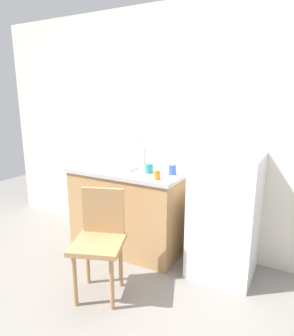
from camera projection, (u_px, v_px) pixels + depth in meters
ground_plane at (131, 290)px, 2.59m from camera, size 8.00×8.00×0.00m
back_wall at (179, 132)px, 3.14m from camera, size 4.80×0.10×2.53m
cabinet_base at (129, 211)px, 3.24m from camera, size 1.17×0.60×0.85m
countertop at (128, 171)px, 3.13m from camera, size 1.21×0.64×0.04m
faucet at (138, 153)px, 3.33m from camera, size 0.02×0.02×0.26m
refrigerator at (225, 215)px, 2.74m from camera, size 0.57×0.56×1.15m
chair at (100, 238)px, 2.47m from camera, size 0.51×0.51×0.89m
dish_tray at (122, 167)px, 3.12m from camera, size 0.28×0.20×0.05m
cup_teal at (149, 168)px, 2.96m from camera, size 0.08×0.08×0.09m
cup_white at (95, 159)px, 3.38m from camera, size 0.06×0.06×0.09m
cup_blue at (172, 170)px, 2.90m from camera, size 0.08×0.08×0.09m
cup_orange at (157, 175)px, 2.72m from camera, size 0.06×0.06×0.09m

